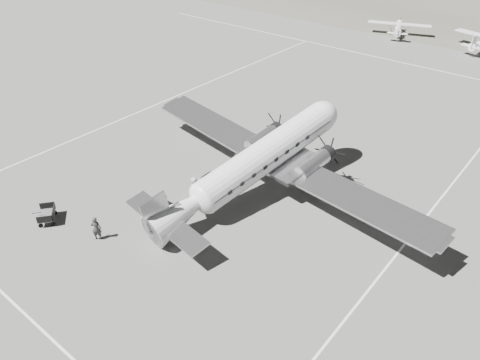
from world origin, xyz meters
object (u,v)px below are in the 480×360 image
(baggage_cart_near, at_px, (160,209))
(ramp_agent, at_px, (166,203))
(passenger, at_px, (194,188))
(dc3_airliner, at_px, (257,163))
(light_plane_left, at_px, (398,29))
(baggage_cart_far, at_px, (47,215))
(ground_crew, at_px, (96,228))

(baggage_cart_near, distance_m, ramp_agent, 0.57)
(baggage_cart_near, bearing_deg, passenger, 74.68)
(baggage_cart_near, bearing_deg, ramp_agent, 74.68)
(passenger, bearing_deg, baggage_cart_near, 147.19)
(dc3_airliner, xyz_separation_m, light_plane_left, (-9.29, 47.86, -1.70))
(baggage_cart_far, distance_m, passenger, 10.68)
(dc3_airliner, height_order, light_plane_left, dc3_airliner)
(dc3_airliner, relative_size, ground_crew, 15.55)
(ramp_agent, height_order, passenger, passenger)
(ground_crew, bearing_deg, baggage_cart_far, -27.13)
(dc3_airliner, relative_size, ramp_agent, 19.16)
(light_plane_left, distance_m, ground_crew, 59.17)
(baggage_cart_near, xyz_separation_m, passenger, (0.47, 3.10, 0.39))
(baggage_cart_near, distance_m, baggage_cart_far, 7.99)
(baggage_cart_near, distance_m, passenger, 3.16)
(baggage_cart_far, bearing_deg, baggage_cart_near, 83.02)
(baggage_cart_near, bearing_deg, ground_crew, -111.83)
(ramp_agent, bearing_deg, dc3_airliner, -40.20)
(baggage_cart_near, relative_size, passenger, 0.99)
(dc3_airliner, bearing_deg, ramp_agent, -112.46)
(dc3_airliner, xyz_separation_m, baggage_cart_far, (-9.38, -12.21, -2.17))
(light_plane_left, distance_m, passenger, 51.68)
(passenger, bearing_deg, ground_crew, 143.27)
(baggage_cart_near, height_order, baggage_cart_far, baggage_cart_far)
(dc3_airliner, distance_m, passenger, 5.08)
(dc3_airliner, distance_m, baggage_cart_far, 15.55)
(baggage_cart_near, relative_size, baggage_cart_far, 0.99)
(dc3_airliner, xyz_separation_m, baggage_cart_near, (-3.72, -6.57, -2.18))
(baggage_cart_far, xyz_separation_m, ramp_agent, (5.74, 6.16, 0.22))
(baggage_cart_far, height_order, ground_crew, ground_crew)
(dc3_airliner, bearing_deg, passenger, -124.55)
(dc3_airliner, xyz_separation_m, ramp_agent, (-3.64, -6.05, -1.95))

